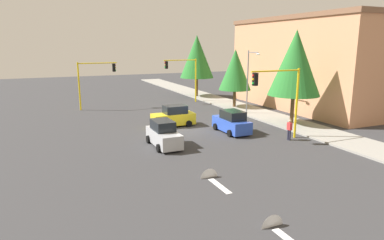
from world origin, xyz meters
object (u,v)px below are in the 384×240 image
traffic_signal_far_left (183,72)px  pedestrian_crossing (289,129)px  tree_roadside_far (197,57)px  car_yellow (174,117)px  traffic_signal_near_left (280,90)px  car_silver (164,135)px  tree_roadside_near (295,63)px  traffic_signal_far_right (94,76)px  tree_roadside_mid (235,70)px  car_blue (232,122)px  street_lamp_curbside (250,75)px

traffic_signal_far_left → pedestrian_crossing: bearing=2.4°
tree_roadside_far → car_yellow: (16.00, -9.76, -5.00)m
traffic_signal_near_left → tree_roadside_far: bearing=171.0°
tree_roadside_far → pedestrian_crossing: size_ratio=5.27×
car_silver → tree_roadside_near: bearing=97.6°
traffic_signal_far_right → tree_roadside_mid: bearing=69.1°
tree_roadside_mid → car_blue: size_ratio=1.69×
traffic_signal_near_left → street_lamp_curbside: (-9.61, 3.49, 0.28)m
tree_roadside_far → pedestrian_crossing: tree_roadside_far is taller
tree_roadside_near → tree_roadside_mid: tree_roadside_near is taller
tree_roadside_far → car_blue: size_ratio=2.14×
car_blue → car_silver: (1.50, -6.87, -0.00)m
traffic_signal_far_right → tree_roadside_near: size_ratio=0.63×
traffic_signal_near_left → tree_roadside_mid: 14.65m
traffic_signal_near_left → car_silver: bearing=-103.4°
street_lamp_curbside → car_silver: size_ratio=1.68×
street_lamp_curbside → car_silver: 14.96m
traffic_signal_far_left → car_blue: size_ratio=1.38×
traffic_signal_far_left → tree_roadside_mid: tree_roadside_mid is taller
tree_roadside_far → tree_roadside_mid: bearing=2.9°
traffic_signal_far_left → pedestrian_crossing: 20.69m
traffic_signal_far_right → car_silver: traffic_signal_far_right is taller
car_yellow → tree_roadside_mid: bearing=120.3°
car_silver → pedestrian_crossing: 10.20m
car_blue → pedestrian_crossing: size_ratio=2.46×
traffic_signal_far_left → tree_roadside_mid: (6.00, 4.29, 0.56)m
tree_roadside_mid → pedestrian_crossing: bearing=-13.4°
car_blue → car_yellow: (-4.35, -3.83, -0.00)m
street_lamp_curbside → car_blue: size_ratio=1.67×
tree_roadside_mid → tree_roadside_far: bearing=-177.1°
traffic_signal_far_left → car_yellow: size_ratio=1.44×
car_blue → pedestrian_crossing: car_blue is taller
traffic_signal_far_right → pedestrian_crossing: bearing=31.0°
tree_roadside_far → pedestrian_crossing: bearing=-6.9°
car_yellow → car_silver: size_ratio=0.96×
car_blue → traffic_signal_far_right: bearing=-150.5°
traffic_signal_far_right → pedestrian_crossing: traffic_signal_far_right is taller
tree_roadside_near → tree_roadside_far: 20.02m
traffic_signal_far_left → street_lamp_curbside: size_ratio=0.83×
street_lamp_curbside → pedestrian_crossing: size_ratio=4.12×
street_lamp_curbside → car_yellow: (1.61, -9.46, -3.45)m
traffic_signal_far_right → car_silver: 18.27m
traffic_signal_near_left → pedestrian_crossing: size_ratio=3.39×
traffic_signal_near_left → tree_roadside_mid: bearing=163.0°
car_yellow → car_silver: (5.85, -3.04, -0.00)m
traffic_signal_near_left → car_blue: 5.29m
traffic_signal_near_left → traffic_signal_far_left: bearing=180.0°
tree_roadside_mid → traffic_signal_far_left: bearing=-144.5°
traffic_signal_far_right → car_yellow: 13.53m
traffic_signal_far_right → traffic_signal_near_left: 23.02m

